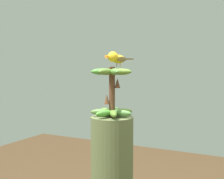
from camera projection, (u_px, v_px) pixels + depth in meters
The scene contains 2 objects.
banana_bunch at pixel (112, 92), 1.84m from camera, with size 0.27×0.27×0.31m.
perched_bird at pixel (116, 58), 1.84m from camera, with size 0.21×0.11×0.09m.
Camera 1 is at (1.63, 0.84, 1.62)m, focal length 47.23 mm.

